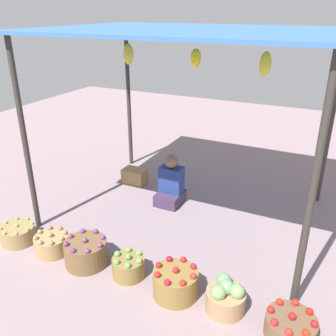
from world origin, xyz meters
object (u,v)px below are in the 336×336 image
(basket_red_tomatoes, at_px, (290,326))
(wooden_crate_near_vendor, at_px, (135,176))
(basket_potatoes, at_px, (52,244))
(basket_red_apples, at_px, (175,283))
(basket_purple_onions, at_px, (86,252))
(basket_limes, at_px, (18,234))
(vendor_person, at_px, (171,185))
(basket_green_apples, at_px, (128,266))
(basket_cabbages, at_px, (226,297))

(basket_red_tomatoes, relative_size, wooden_crate_near_vendor, 1.17)
(basket_potatoes, distance_m, basket_red_apples, 1.65)
(basket_purple_onions, bearing_deg, basket_red_apples, -0.36)
(basket_limes, height_order, basket_red_apples, basket_red_apples)
(basket_red_tomatoes, bearing_deg, basket_potatoes, 179.42)
(vendor_person, xyz_separation_m, basket_red_apples, (0.89, -1.75, -0.15))
(vendor_person, height_order, wooden_crate_near_vendor, vendor_person)
(basket_red_tomatoes, bearing_deg, wooden_crate_near_vendor, 143.50)
(basket_red_apples, bearing_deg, basket_green_apples, 176.31)
(basket_limes, xyz_separation_m, basket_potatoes, (0.54, 0.02, 0.01))
(basket_limes, xyz_separation_m, basket_red_apples, (2.19, 0.02, 0.04))
(vendor_person, xyz_separation_m, basket_purple_onions, (-0.26, -1.74, -0.15))
(basket_red_tomatoes, bearing_deg, basket_green_apples, 177.79)
(basket_cabbages, bearing_deg, vendor_person, 129.31)
(basket_purple_onions, xyz_separation_m, wooden_crate_near_vendor, (-0.59, 2.10, -0.03))
(vendor_person, bearing_deg, basket_limes, -126.42)
(basket_limes, xyz_separation_m, basket_cabbages, (2.72, 0.04, 0.05))
(vendor_person, relative_size, basket_green_apples, 2.15)
(basket_purple_onions, distance_m, basket_red_apples, 1.14)
(vendor_person, relative_size, basket_purple_onions, 1.59)
(basket_red_apples, height_order, basket_red_tomatoes, basket_red_apples)
(basket_potatoes, xyz_separation_m, basket_purple_onions, (0.51, 0.01, 0.03))
(basket_cabbages, distance_m, wooden_crate_near_vendor, 3.08)
(basket_green_apples, height_order, basket_cabbages, basket_cabbages)
(basket_cabbages, relative_size, wooden_crate_near_vendor, 1.00)
(vendor_person, bearing_deg, basket_potatoes, -113.61)
(basket_red_apples, height_order, basket_cabbages, basket_cabbages)
(vendor_person, bearing_deg, basket_red_tomatoes, -41.12)
(basket_potatoes, xyz_separation_m, basket_red_apples, (1.65, 0.00, 0.03))
(basket_limes, relative_size, wooden_crate_near_vendor, 1.09)
(basket_purple_onions, bearing_deg, basket_cabbages, 0.53)
(basket_red_apples, bearing_deg, basket_purple_onions, 179.64)
(basket_limes, bearing_deg, basket_red_tomatoes, -0.17)
(basket_purple_onions, height_order, basket_green_apples, basket_purple_onions)
(basket_limes, xyz_separation_m, basket_red_tomatoes, (3.35, -0.01, 0.00))
(basket_limes, distance_m, basket_purple_onions, 1.05)
(vendor_person, distance_m, basket_red_apples, 1.97)
(basket_green_apples, height_order, wooden_crate_near_vendor, basket_green_apples)
(basket_purple_onions, height_order, basket_red_tomatoes, basket_purple_onions)
(basket_potatoes, bearing_deg, basket_limes, -178.07)
(vendor_person, height_order, basket_green_apples, vendor_person)
(basket_cabbages, distance_m, basket_red_tomatoes, 0.63)
(basket_purple_onions, bearing_deg, wooden_crate_near_vendor, 105.75)
(basket_green_apples, relative_size, basket_red_apples, 0.77)
(basket_red_apples, relative_size, wooden_crate_near_vendor, 1.20)
(basket_red_apples, bearing_deg, basket_potatoes, -179.96)
(basket_limes, relative_size, basket_red_tomatoes, 0.93)
(basket_limes, relative_size, basket_red_apples, 0.91)
(basket_green_apples, bearing_deg, basket_cabbages, -0.80)
(vendor_person, xyz_separation_m, wooden_crate_near_vendor, (-0.85, 0.36, -0.18))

